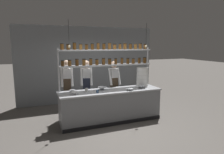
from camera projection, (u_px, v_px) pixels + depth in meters
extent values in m
plane|color=#5B5651|center=(111.00, 121.00, 5.85)|extent=(40.00, 40.00, 0.00)
cube|color=gray|center=(89.00, 64.00, 7.76)|extent=(5.34, 0.12, 2.88)
cube|color=gray|center=(111.00, 106.00, 5.78)|extent=(2.88, 0.72, 0.88)
cube|color=#B7BABF|center=(111.00, 91.00, 5.71)|extent=(2.94, 0.76, 0.04)
cube|color=black|center=(116.00, 124.00, 5.51)|extent=(2.88, 0.03, 0.10)
cylinder|color=#B7BABF|center=(59.00, 87.00, 5.48)|extent=(0.04, 0.04, 2.13)
cylinder|color=#B7BABF|center=(147.00, 80.00, 6.49)|extent=(0.04, 0.04, 2.13)
cube|color=#B7BABF|center=(107.00, 65.00, 5.89)|extent=(2.78, 0.28, 0.04)
cylinder|color=#513314|center=(62.00, 64.00, 5.41)|extent=(0.08, 0.08, 0.14)
cylinder|color=black|center=(62.00, 61.00, 5.40)|extent=(0.09, 0.09, 0.02)
cylinder|color=brown|center=(70.00, 63.00, 5.48)|extent=(0.10, 0.10, 0.15)
cylinder|color=black|center=(70.00, 60.00, 5.47)|extent=(0.10, 0.10, 0.02)
cylinder|color=#513314|center=(77.00, 63.00, 5.56)|extent=(0.09, 0.09, 0.17)
cylinder|color=black|center=(77.00, 59.00, 5.54)|extent=(0.10, 0.10, 0.02)
cylinder|color=brown|center=(84.00, 62.00, 5.63)|extent=(0.09, 0.09, 0.17)
cylinder|color=black|center=(84.00, 59.00, 5.61)|extent=(0.10, 0.10, 0.02)
cylinder|color=brown|center=(91.00, 62.00, 5.70)|extent=(0.09, 0.09, 0.17)
cylinder|color=black|center=(91.00, 59.00, 5.68)|extent=(0.09, 0.09, 0.02)
cylinder|color=brown|center=(97.00, 62.00, 5.77)|extent=(0.09, 0.09, 0.15)
cylinder|color=black|center=(97.00, 59.00, 5.76)|extent=(0.10, 0.10, 0.02)
cylinder|color=brown|center=(104.00, 62.00, 5.84)|extent=(0.10, 0.10, 0.18)
cylinder|color=black|center=(104.00, 58.00, 5.82)|extent=(0.10, 0.10, 0.02)
cylinder|color=#513314|center=(110.00, 62.00, 5.91)|extent=(0.10, 0.10, 0.16)
cylinder|color=black|center=(110.00, 59.00, 5.90)|extent=(0.10, 0.10, 0.02)
cylinder|color=brown|center=(116.00, 62.00, 5.98)|extent=(0.08, 0.08, 0.16)
cylinder|color=black|center=(116.00, 59.00, 5.97)|extent=(0.08, 0.08, 0.02)
cylinder|color=brown|center=(122.00, 61.00, 6.06)|extent=(0.08, 0.08, 0.17)
cylinder|color=black|center=(122.00, 58.00, 6.04)|extent=(0.08, 0.08, 0.02)
cylinder|color=brown|center=(128.00, 61.00, 6.13)|extent=(0.09, 0.09, 0.16)
cylinder|color=black|center=(128.00, 58.00, 6.12)|extent=(0.09, 0.09, 0.02)
cylinder|color=brown|center=(133.00, 61.00, 6.20)|extent=(0.09, 0.09, 0.14)
cylinder|color=black|center=(133.00, 59.00, 6.19)|extent=(0.09, 0.09, 0.02)
cylinder|color=#513314|center=(139.00, 61.00, 6.27)|extent=(0.09, 0.09, 0.16)
cylinder|color=black|center=(139.00, 58.00, 6.26)|extent=(0.09, 0.09, 0.02)
cylinder|color=#513314|center=(145.00, 60.00, 6.35)|extent=(0.10, 0.10, 0.17)
cylinder|color=black|center=(145.00, 57.00, 6.33)|extent=(0.10, 0.10, 0.02)
cube|color=#B7BABF|center=(107.00, 50.00, 5.82)|extent=(2.78, 0.28, 0.04)
cylinder|color=brown|center=(62.00, 47.00, 5.34)|extent=(0.10, 0.10, 0.15)
cylinder|color=black|center=(62.00, 44.00, 5.33)|extent=(0.10, 0.10, 0.02)
cylinder|color=#513314|center=(68.00, 47.00, 5.40)|extent=(0.09, 0.09, 0.14)
cylinder|color=black|center=(68.00, 44.00, 5.39)|extent=(0.10, 0.10, 0.02)
cylinder|color=#513314|center=(74.00, 46.00, 5.46)|extent=(0.09, 0.09, 0.18)
cylinder|color=black|center=(74.00, 43.00, 5.45)|extent=(0.10, 0.10, 0.02)
cylinder|color=brown|center=(81.00, 47.00, 5.53)|extent=(0.09, 0.09, 0.14)
cylinder|color=black|center=(81.00, 44.00, 5.52)|extent=(0.09, 0.09, 0.02)
cylinder|color=#513314|center=(87.00, 47.00, 5.59)|extent=(0.09, 0.09, 0.14)
cylinder|color=black|center=(87.00, 44.00, 5.58)|extent=(0.09, 0.09, 0.02)
cylinder|color=#513314|center=(92.00, 47.00, 5.65)|extent=(0.09, 0.09, 0.16)
cylinder|color=black|center=(92.00, 44.00, 5.64)|extent=(0.09, 0.09, 0.02)
cylinder|color=brown|center=(98.00, 46.00, 5.71)|extent=(0.08, 0.08, 0.17)
cylinder|color=black|center=(98.00, 43.00, 5.69)|extent=(0.09, 0.09, 0.02)
cylinder|color=#513314|center=(104.00, 47.00, 5.78)|extent=(0.09, 0.09, 0.16)
cylinder|color=black|center=(104.00, 43.00, 5.76)|extent=(0.09, 0.09, 0.02)
cylinder|color=brown|center=(110.00, 46.00, 5.84)|extent=(0.09, 0.09, 0.18)
cylinder|color=black|center=(110.00, 43.00, 5.82)|extent=(0.09, 0.09, 0.02)
cylinder|color=brown|center=(115.00, 47.00, 5.90)|extent=(0.10, 0.10, 0.14)
cylinder|color=black|center=(115.00, 44.00, 5.89)|extent=(0.10, 0.10, 0.02)
cylinder|color=brown|center=(120.00, 47.00, 5.96)|extent=(0.08, 0.08, 0.15)
cylinder|color=black|center=(120.00, 44.00, 5.95)|extent=(0.08, 0.08, 0.02)
cylinder|color=brown|center=(125.00, 46.00, 6.02)|extent=(0.10, 0.10, 0.17)
cylinder|color=black|center=(125.00, 43.00, 6.01)|extent=(0.10, 0.10, 0.02)
cylinder|color=#513314|center=(130.00, 47.00, 6.09)|extent=(0.09, 0.09, 0.15)
cylinder|color=black|center=(130.00, 44.00, 6.07)|extent=(0.09, 0.09, 0.02)
cylinder|color=brown|center=(135.00, 47.00, 6.15)|extent=(0.09, 0.09, 0.15)
cylinder|color=black|center=(135.00, 44.00, 6.14)|extent=(0.09, 0.09, 0.02)
cylinder|color=brown|center=(140.00, 46.00, 6.21)|extent=(0.09, 0.09, 0.16)
cylinder|color=black|center=(140.00, 44.00, 6.20)|extent=(0.09, 0.09, 0.02)
cylinder|color=brown|center=(145.00, 47.00, 6.28)|extent=(0.09, 0.09, 0.14)
cylinder|color=black|center=(145.00, 44.00, 6.26)|extent=(0.09, 0.09, 0.02)
cylinder|color=black|center=(65.00, 104.00, 6.05)|extent=(0.11, 0.11, 0.85)
cylinder|color=black|center=(71.00, 104.00, 6.09)|extent=(0.11, 0.11, 0.85)
cube|color=#473828|center=(67.00, 84.00, 5.97)|extent=(0.24, 0.19, 0.37)
cube|color=white|center=(67.00, 73.00, 5.92)|extent=(0.24, 0.20, 0.30)
sphere|color=beige|center=(66.00, 64.00, 5.88)|extent=(0.22, 0.22, 0.22)
cylinder|color=white|center=(62.00, 77.00, 5.84)|extent=(0.10, 0.26, 0.56)
cylinder|color=white|center=(72.00, 77.00, 5.92)|extent=(0.10, 0.26, 0.56)
cylinder|color=black|center=(84.00, 102.00, 6.28)|extent=(0.11, 0.11, 0.83)
cylinder|color=black|center=(89.00, 102.00, 6.31)|extent=(0.11, 0.11, 0.83)
cube|color=#232838|center=(86.00, 83.00, 6.19)|extent=(0.25, 0.21, 0.36)
cube|color=white|center=(86.00, 73.00, 6.14)|extent=(0.25, 0.22, 0.30)
sphere|color=beige|center=(86.00, 64.00, 6.10)|extent=(0.22, 0.22, 0.22)
cylinder|color=white|center=(82.00, 77.00, 6.07)|extent=(0.12, 0.26, 0.55)
cylinder|color=white|center=(91.00, 76.00, 6.12)|extent=(0.12, 0.26, 0.55)
cylinder|color=black|center=(112.00, 101.00, 6.45)|extent=(0.11, 0.11, 0.82)
cylinder|color=black|center=(116.00, 100.00, 6.51)|extent=(0.11, 0.11, 0.82)
cube|color=#473828|center=(114.00, 83.00, 6.38)|extent=(0.22, 0.17, 0.35)
cube|color=white|center=(114.00, 73.00, 6.33)|extent=(0.22, 0.18, 0.29)
sphere|color=beige|center=(114.00, 65.00, 6.29)|extent=(0.22, 0.22, 0.22)
cylinder|color=white|center=(110.00, 77.00, 6.24)|extent=(0.07, 0.25, 0.54)
cylinder|color=white|center=(119.00, 76.00, 6.35)|extent=(0.07, 0.25, 0.54)
cylinder|color=white|center=(142.00, 84.00, 6.34)|extent=(0.35, 0.35, 0.10)
cylinder|color=silver|center=(142.00, 82.00, 6.33)|extent=(0.37, 0.37, 0.01)
cylinder|color=white|center=(142.00, 80.00, 6.32)|extent=(0.35, 0.35, 0.10)
cylinder|color=silver|center=(142.00, 78.00, 6.31)|extent=(0.37, 0.37, 0.01)
cylinder|color=white|center=(142.00, 77.00, 6.30)|extent=(0.35, 0.35, 0.10)
cylinder|color=silver|center=(142.00, 75.00, 6.29)|extent=(0.37, 0.37, 0.01)
cylinder|color=white|center=(142.00, 73.00, 6.28)|extent=(0.35, 0.35, 0.10)
cylinder|color=silver|center=(142.00, 71.00, 6.27)|extent=(0.37, 0.37, 0.01)
cylinder|color=white|center=(142.00, 69.00, 6.26)|extent=(0.35, 0.35, 0.10)
cylinder|color=silver|center=(143.00, 67.00, 6.25)|extent=(0.37, 0.37, 0.01)
cylinder|color=#B2B7BC|center=(102.00, 89.00, 5.76)|extent=(0.12, 0.12, 0.01)
cone|color=#B2B7BC|center=(102.00, 88.00, 5.75)|extent=(0.28, 0.28, 0.08)
cylinder|color=silver|center=(72.00, 91.00, 5.53)|extent=(0.07, 0.07, 0.01)
cone|color=silver|center=(72.00, 91.00, 5.53)|extent=(0.17, 0.17, 0.05)
cylinder|color=#B2B7BC|center=(141.00, 88.00, 5.98)|extent=(0.11, 0.11, 0.01)
cone|color=#B2B7BC|center=(141.00, 87.00, 5.97)|extent=(0.25, 0.25, 0.07)
cylinder|color=silver|center=(129.00, 90.00, 5.69)|extent=(0.10, 0.10, 0.01)
cone|color=silver|center=(129.00, 89.00, 5.68)|extent=(0.22, 0.22, 0.06)
cylinder|color=white|center=(75.00, 94.00, 5.23)|extent=(0.10, 0.10, 0.01)
cone|color=white|center=(75.00, 93.00, 5.22)|extent=(0.22, 0.22, 0.06)
cylinder|color=#334C70|center=(97.00, 91.00, 5.38)|extent=(0.07, 0.07, 0.08)
cylinder|color=silver|center=(87.00, 90.00, 5.51)|extent=(0.09, 0.09, 0.10)
cylinder|color=black|center=(69.00, 33.00, 5.03)|extent=(0.01, 0.01, 0.67)
sphere|color=#F9E5B2|center=(69.00, 47.00, 5.09)|extent=(0.07, 0.07, 0.07)
cylinder|color=black|center=(146.00, 35.00, 5.86)|extent=(0.01, 0.01, 0.67)
sphere|color=#F9E5B2|center=(146.00, 46.00, 5.91)|extent=(0.07, 0.07, 0.07)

